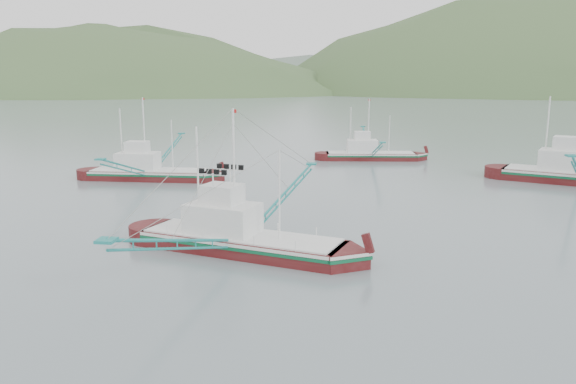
# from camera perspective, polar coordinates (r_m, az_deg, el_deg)

# --- Properties ---
(ground) EXTENTS (1200.00, 1200.00, 0.00)m
(ground) POSITION_cam_1_polar(r_m,az_deg,el_deg) (32.55, -1.22, -7.63)
(ground) COLOR slate
(ground) RESTS_ON ground
(main_boat) EXTENTS (13.52, 23.09, 9.59)m
(main_boat) POSITION_cam_1_polar(r_m,az_deg,el_deg) (34.97, -4.96, -3.13)
(main_boat) COLOR #450B0C
(main_boat) RESTS_ON ground
(bg_boat_left) EXTENTS (12.81, 23.21, 9.39)m
(bg_boat_left) POSITION_cam_1_polar(r_m,az_deg,el_deg) (61.79, -14.03, 2.42)
(bg_boat_left) COLOR #450B0C
(bg_boat_left) RESTS_ON ground
(bg_boat_far) EXTENTS (12.02, 21.32, 8.65)m
(bg_boat_far) POSITION_cam_1_polar(r_m,az_deg,el_deg) (75.46, 8.28, 4.16)
(bg_boat_far) COLOR #450B0C
(bg_boat_far) RESTS_ON ground
(headland_left) EXTENTS (448.00, 308.00, 210.00)m
(headland_left) POSITION_cam_1_polar(r_m,az_deg,el_deg) (431.87, -18.94, 9.45)
(headland_left) COLOR #3F5C2F
(headland_left) RESTS_ON ground
(ridge_distant) EXTENTS (960.00, 400.00, 240.00)m
(ridge_distant) POSITION_cam_1_polar(r_m,az_deg,el_deg) (591.13, 9.22, 10.30)
(ridge_distant) COLOR slate
(ridge_distant) RESTS_ON ground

